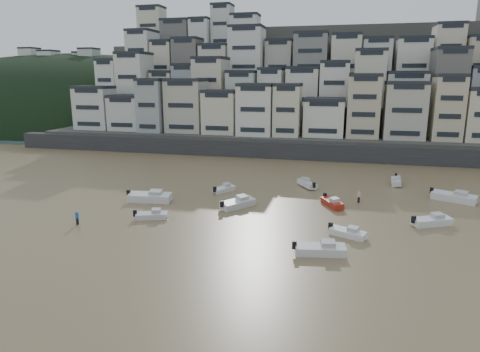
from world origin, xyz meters
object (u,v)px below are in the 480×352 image
(boat_d, at_px, (432,220))
(person_blue, at_px, (77,217))
(boat_e, at_px, (332,202))
(boat_h, at_px, (307,183))
(boat_g, at_px, (454,195))
(boat_i, at_px, (396,180))
(boat_c, at_px, (238,202))
(boat_f, at_px, (224,188))
(boat_b, at_px, (348,232))
(boat_j, at_px, (152,214))
(boat_a, at_px, (320,248))
(person_pink, at_px, (359,196))
(boat_k, at_px, (150,196))

(boat_d, height_order, person_blue, person_blue)
(boat_e, xyz_separation_m, boat_h, (-4.23, 9.56, 0.02))
(boat_g, relative_size, boat_i, 1.27)
(boat_h, height_order, person_blue, person_blue)
(boat_c, xyz_separation_m, boat_f, (-3.97, 7.23, -0.19))
(boat_b, distance_m, boat_i, 26.83)
(boat_j, bearing_deg, boat_c, 18.33)
(boat_c, height_order, boat_e, boat_c)
(boat_a, distance_m, boat_h, 26.49)
(boat_g, bearing_deg, person_pink, -138.61)
(person_blue, bearing_deg, boat_g, 24.88)
(boat_f, bearing_deg, boat_h, -34.53)
(boat_d, distance_m, boat_i, 19.67)
(boat_g, distance_m, person_pink, 13.46)
(boat_b, xyz_separation_m, boat_k, (-26.85, 7.09, 0.29))
(boat_b, bearing_deg, person_pink, 108.79)
(boat_i, distance_m, person_blue, 48.50)
(boat_c, xyz_separation_m, boat_e, (12.19, 3.63, -0.11))
(boat_i, bearing_deg, boat_k, -57.27)
(boat_i, distance_m, boat_j, 40.01)
(boat_j, bearing_deg, person_pink, 9.15)
(boat_h, bearing_deg, boat_e, 172.14)
(boat_c, distance_m, boat_g, 30.36)
(boat_a, distance_m, boat_f, 25.59)
(boat_b, xyz_separation_m, person_pink, (1.45, 13.75, 0.27))
(boat_b, distance_m, boat_f, 23.39)
(boat_a, bearing_deg, boat_e, 77.55)
(boat_b, distance_m, boat_k, 27.78)
(boat_a, bearing_deg, boat_h, 87.42)
(boat_a, distance_m, boat_d, 16.96)
(boat_b, height_order, boat_h, boat_h)
(boat_j, xyz_separation_m, person_pink, (24.87, 13.32, 0.29))
(boat_c, relative_size, boat_j, 1.32)
(boat_b, distance_m, person_blue, 31.29)
(boat_f, height_order, boat_j, boat_j)
(boat_d, distance_m, boat_h, 21.47)
(boat_b, bearing_deg, boat_f, 166.03)
(boat_e, distance_m, boat_f, 16.56)
(boat_i, height_order, person_blue, person_blue)
(boat_a, height_order, boat_c, boat_c)
(boat_g, xyz_separation_m, person_pink, (-12.92, -3.76, 0.01))
(boat_a, xyz_separation_m, boat_g, (16.99, 23.13, 0.13))
(boat_d, distance_m, boat_e, 12.63)
(boat_g, distance_m, boat_h, 20.91)
(boat_d, relative_size, boat_f, 1.25)
(boat_e, xyz_separation_m, person_blue, (-29.01, -14.62, 0.22))
(boat_d, xyz_separation_m, boat_f, (-27.82, 8.48, -0.14))
(boat_k, relative_size, person_blue, 3.74)
(boat_g, distance_m, boat_j, 41.47)
(boat_d, relative_size, boat_j, 1.23)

